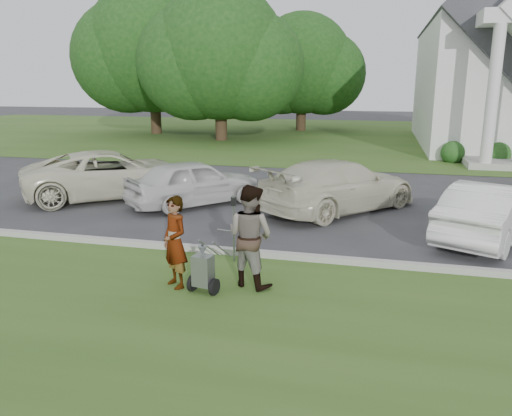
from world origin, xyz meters
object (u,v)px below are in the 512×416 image
at_px(striping_cart, 203,271).
at_px(tree_far, 153,53).
at_px(parking_meter_near, 234,221).
at_px(car_d, 489,211).
at_px(person_right, 250,237).
at_px(car_a, 112,174).
at_px(tree_back, 302,68).
at_px(car_c, 339,185).
at_px(tree_left, 220,59).
at_px(car_b, 194,182).
at_px(church, 510,42).
at_px(person_left, 175,243).

bearing_deg(striping_cart, tree_far, 126.64).
bearing_deg(parking_meter_near, car_d, 28.36).
distance_m(person_right, car_a, 8.70).
bearing_deg(parking_meter_near, tree_back, 96.31).
height_order(striping_cart, parking_meter_near, parking_meter_near).
xyz_separation_m(parking_meter_near, car_c, (1.75, 4.89, -0.13)).
relative_size(tree_back, parking_meter_near, 6.82).
xyz_separation_m(tree_far, parking_meter_near, (13.30, -24.82, -4.80)).
distance_m(person_right, car_d, 6.32).
bearing_deg(tree_left, car_a, -84.25).
distance_m(car_b, car_d, 8.20).
xyz_separation_m(church, tree_far, (-23.01, 1.87, -0.25)).
bearing_deg(person_right, tree_back, -61.59).
bearing_deg(car_b, car_c, -134.43).
bearing_deg(car_d, person_left, 60.74).
relative_size(tree_back, car_c, 1.85).
xyz_separation_m(tree_back, person_right, (3.94, -30.97, -3.78)).
relative_size(tree_far, car_c, 2.24).
height_order(tree_left, tree_back, tree_left).
xyz_separation_m(tree_far, person_left, (12.64, -26.37, -4.85)).
bearing_deg(person_left, car_c, 107.80).
bearing_deg(church, car_c, -113.80).
relative_size(striping_cart, car_b, 0.26).
bearing_deg(tree_far, car_d, -49.39).
height_order(person_right, car_a, person_right).
height_order(striping_cart, car_a, car_a).
bearing_deg(car_b, person_right, 160.51).
distance_m(tree_left, car_a, 17.54).
relative_size(tree_far, car_b, 2.79).
bearing_deg(tree_far, car_b, -62.20).
relative_size(person_right, car_a, 0.34).
height_order(church, car_d, church).
bearing_deg(car_d, tree_left, -31.53).
bearing_deg(church, tree_far, 175.34).
distance_m(church, parking_meter_near, 25.43).
bearing_deg(parking_meter_near, striping_cart, -92.47).
bearing_deg(tree_back, car_c, -78.56).
relative_size(church, person_right, 12.75).
bearing_deg(person_left, tree_back, 133.10).
height_order(church, tree_left, church).
height_order(person_right, car_d, person_right).
bearing_deg(car_c, car_b, 43.78).
relative_size(tree_left, car_a, 1.93).
xyz_separation_m(tree_back, car_c, (5.05, -24.94, -3.97)).
xyz_separation_m(parking_meter_near, car_d, (5.46, 2.94, -0.20)).
bearing_deg(car_b, tree_far, -21.45).
distance_m(person_right, car_c, 6.14).
relative_size(church, car_d, 5.73).
xyz_separation_m(church, tree_back, (-13.01, 6.87, -1.21)).
bearing_deg(person_right, car_c, -79.21).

